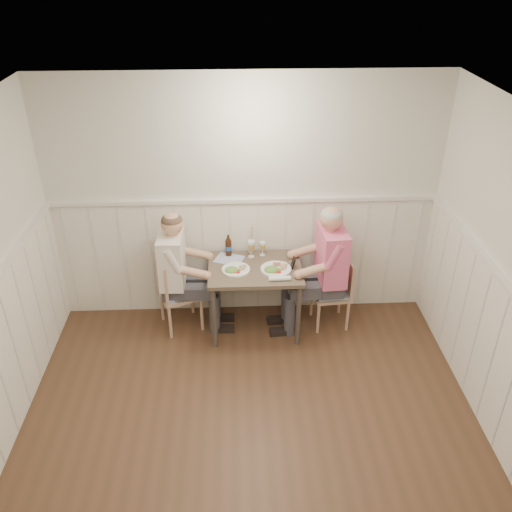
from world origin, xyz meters
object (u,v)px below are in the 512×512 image
Objects in this scene: dining_table at (255,276)px; man_in_pink at (326,278)px; diner_cream at (178,281)px; beer_bottle at (228,247)px; chair_left at (175,290)px; grass_vase at (250,239)px; chair_right at (335,289)px.

man_in_pink is (0.73, 0.00, -0.05)m from dining_table.
diner_cream is (-0.79, 0.05, -0.08)m from dining_table.
diner_cream is at bearing -158.80° from beer_bottle.
man_in_pink is 1.06m from beer_bottle.
beer_bottle is at bearing 19.02° from chair_left.
chair_left reaches higher than dining_table.
chair_left is 1.57m from man_in_pink.
beer_bottle is (0.52, 0.20, 0.28)m from diner_cream.
dining_table is at bearing -82.98° from grass_vase.
chair_left is 3.54× the size of beer_bottle.
chair_right is at bearing -0.36° from chair_left.
chair_left is (-0.83, 0.06, -0.19)m from dining_table.
beer_bottle is 0.24m from grass_vase.
dining_table is 0.69× the size of diner_cream.
man_in_pink is at bearing -2.23° from chair_left.
diner_cream is at bearing 176.20° from dining_table.
beer_bottle is at bearing 169.51° from chair_right.
diner_cream reaches higher than grass_vase.
dining_table is 0.80m from diner_cream.
grass_vase reaches higher than chair_right.
diner_cream is (-1.64, 0.00, 0.15)m from chair_right.
beer_bottle reaches higher than chair_left.
chair_left is at bearing -162.92° from grass_vase.
dining_table is 0.40m from grass_vase.
diner_cream is 3.83× the size of grass_vase.
man_in_pink is 3.98× the size of grass_vase.
chair_right is at bearing 3.38° from dining_table.
man_in_pink is at bearing -14.46° from beer_bottle.
grass_vase is at bearing 163.92° from chair_right.
chair_right is 0.55× the size of man_in_pink.
diner_cream is 5.74× the size of beer_bottle.
grass_vase is at bearing 97.02° from dining_table.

